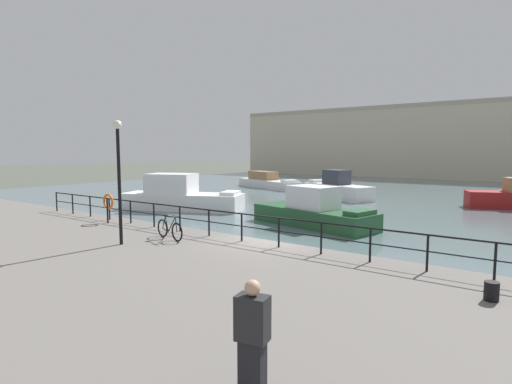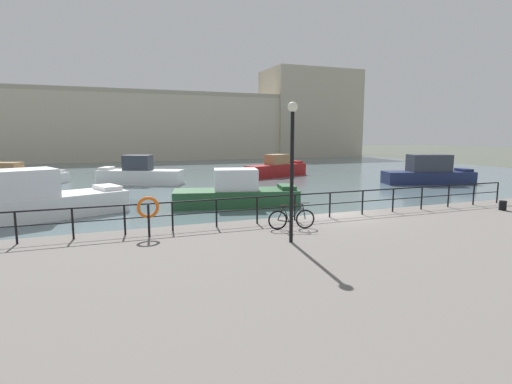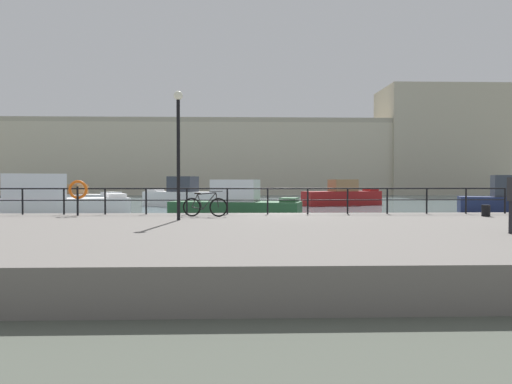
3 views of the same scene
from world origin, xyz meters
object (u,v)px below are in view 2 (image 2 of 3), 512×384
object	(u,v)px
moored_small_launch	(237,193)
moored_harbor_tender	(277,169)
moored_green_narrowboat	(34,200)
moored_red_daysailer	(8,176)
harbor_building	(205,124)
moored_cabin_cruiser	(140,174)
quay_lamp_post	(292,154)
moored_blue_motorboat	(429,173)
parked_bicycle	(291,219)
life_ring_stand	(148,209)
mooring_bollard	(503,205)

from	to	relation	value
moored_small_launch	moored_harbor_tender	xyz separation A→B (m)	(9.33, 14.88, 0.04)
moored_green_narrowboat	moored_red_daysailer	bearing A→B (deg)	82.41
harbor_building	moored_cabin_cruiser	size ratio (longest dim) A/B	10.40
moored_cabin_cruiser	quay_lamp_post	xyz separation A→B (m)	(2.58, -24.69, 2.85)
moored_cabin_cruiser	moored_blue_motorboat	bearing A→B (deg)	-174.15
moored_small_launch	moored_cabin_cruiser	distance (m)	14.03
harbor_building	parked_bicycle	bearing A→B (deg)	-101.06
moored_green_narrowboat	life_ring_stand	world-z (taller)	moored_green_narrowboat
moored_red_daysailer	quay_lamp_post	world-z (taller)	quay_lamp_post
moored_cabin_cruiser	quay_lamp_post	world-z (taller)	quay_lamp_post
moored_blue_motorboat	parked_bicycle	size ratio (longest dim) A/B	4.60
parked_bicycle	moored_small_launch	bearing A→B (deg)	94.74
moored_blue_motorboat	quay_lamp_post	distance (m)	26.70
moored_cabin_cruiser	parked_bicycle	size ratio (longest dim) A/B	4.25
moored_blue_motorboat	moored_cabin_cruiser	size ratio (longest dim) A/B	1.08
quay_lamp_post	moored_green_narrowboat	bearing A→B (deg)	127.86
mooring_bollard	quay_lamp_post	distance (m)	12.01
mooring_bollard	moored_harbor_tender	bearing A→B (deg)	90.81
harbor_building	moored_green_narrowboat	xyz separation A→B (m)	(-21.25, -48.69, -5.26)
moored_small_launch	parked_bicycle	xyz separation A→B (m)	(-1.13, -9.80, 0.44)
moored_blue_motorboat	moored_green_narrowboat	bearing A→B (deg)	-154.10
moored_small_launch	moored_red_daysailer	size ratio (longest dim) A/B	0.81
moored_green_narrowboat	quay_lamp_post	xyz separation A→B (m)	(8.99, -11.56, 2.76)
harbor_building	moored_harbor_tender	size ratio (longest dim) A/B	10.38
moored_cabin_cruiser	life_ring_stand	distance (m)	22.38
harbor_building	life_ring_stand	bearing A→B (deg)	-105.92
moored_red_daysailer	quay_lamp_post	bearing A→B (deg)	-43.70
moored_blue_motorboat	moored_small_launch	distance (m)	19.88
harbor_building	moored_cabin_cruiser	distance (m)	38.90
harbor_building	moored_red_daysailer	world-z (taller)	harbor_building
moored_green_narrowboat	quay_lamp_post	size ratio (longest dim) A/B	2.02
moored_red_daysailer	moored_cabin_cruiser	bearing A→B (deg)	-2.73
moored_cabin_cruiser	moored_red_daysailer	xyz separation A→B (m)	(-10.91, 4.99, -0.19)
harbor_building	life_ring_stand	world-z (taller)	harbor_building
moored_cabin_cruiser	life_ring_stand	world-z (taller)	moored_cabin_cruiser
moored_red_daysailer	parked_bicycle	world-z (taller)	moored_red_daysailer
moored_green_narrowboat	quay_lamp_post	world-z (taller)	quay_lamp_post
moored_small_launch	harbor_building	bearing A→B (deg)	91.87
moored_red_daysailer	parked_bicycle	distance (m)	31.51
moored_green_narrowboat	moored_small_launch	world-z (taller)	moored_green_narrowboat
moored_small_launch	moored_red_daysailer	xyz separation A→B (m)	(-15.43, 18.27, -0.11)
moored_small_launch	life_ring_stand	world-z (taller)	moored_small_launch
harbor_building	life_ring_stand	xyz separation A→B (m)	(-16.50, -57.85, -4.41)
life_ring_stand	quay_lamp_post	bearing A→B (deg)	-29.49
moored_green_narrowboat	parked_bicycle	world-z (taller)	moored_green_narrowboat
moored_harbor_tender	moored_cabin_cruiser	bearing A→B (deg)	165.43
quay_lamp_post	life_ring_stand	bearing A→B (deg)	150.51
harbor_building	moored_blue_motorboat	distance (m)	45.62
moored_blue_motorboat	moored_harbor_tender	world-z (taller)	moored_blue_motorboat
parked_bicycle	mooring_bollard	bearing A→B (deg)	10.44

